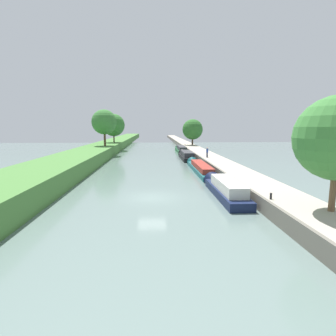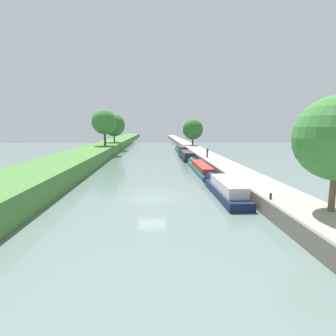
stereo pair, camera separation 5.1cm
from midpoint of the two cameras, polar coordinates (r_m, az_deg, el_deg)
The scene contains 14 objects.
ground_plane at distance 23.58m, azimuth -3.58°, elevation -6.33°, with size 160.00×160.00×0.00m, color slate.
left_grassy_bank at distance 26.16m, azimuth -29.96°, elevation -3.67°, with size 6.87×260.00×2.07m.
right_towpath at distance 25.40m, azimuth 19.73°, elevation -4.43°, with size 3.74×260.00×1.12m.
stone_quay at distance 24.69m, azimuth 15.45°, elevation -4.54°, with size 0.25×260.00×1.17m.
narrowboat_navy at distance 24.72m, azimuth 12.00°, elevation -4.27°, with size 1.96×10.30×2.18m.
narrowboat_teal at distance 37.36m, azimuth 6.83°, elevation 0.11°, with size 1.85×14.86×1.82m.
narrowboat_black at distance 51.45m, azimuth 3.89°, elevation 2.71°, with size 2.15×11.70×2.19m.
narrowboat_green at distance 64.15m, azimuth 2.78°, elevation 3.99°, with size 1.97×13.43×2.15m.
tree_rightbank_midnear at distance 73.14m, azimuth 5.30°, elevation 8.28°, with size 5.54×5.54×7.03m.
tree_leftbank_downstream at distance 70.48m, azimuth -11.68°, elevation 9.05°, with size 5.73×5.73×7.33m.
tree_leftbank_upstream at distance 58.85m, azimuth -13.61°, elevation 9.60°, with size 5.31×5.31×7.71m.
person_walking at distance 44.21m, azimuth 8.41°, elevation 3.40°, with size 0.34×0.34×1.66m.
mooring_bollard_near at distance 20.12m, azimuth 21.24°, elevation -5.67°, with size 0.16×0.16×0.45m.
mooring_bollard_far at distance 70.22m, azimuth 3.67°, elevation 4.98°, with size 0.16×0.16×0.45m.
Camera 1 is at (0.22, -22.75, 6.22)m, focal length 28.28 mm.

